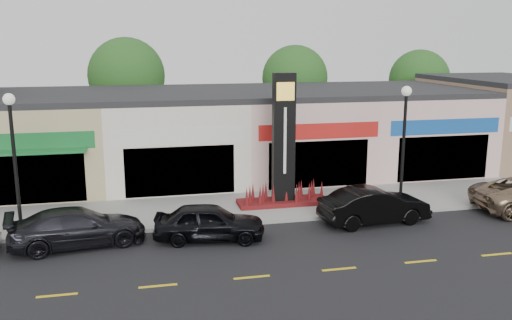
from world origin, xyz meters
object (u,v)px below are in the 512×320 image
at_px(lamp_east_near, 404,135).
at_px(car_black_sedan, 209,222).
at_px(car_dark_sedan, 78,227).
at_px(pylon_sign, 283,159).
at_px(car_black_conv, 374,206).
at_px(lamp_west_near, 14,150).

xyz_separation_m(lamp_east_near, car_black_sedan, (-8.88, -1.81, -2.76)).
xyz_separation_m(lamp_east_near, car_dark_sedan, (-13.75, -1.36, -2.76)).
distance_m(car_dark_sedan, car_black_sedan, 4.90).
height_order(pylon_sign, car_dark_sedan, pylon_sign).
xyz_separation_m(car_dark_sedan, car_black_conv, (11.90, 0.06, 0.04)).
relative_size(pylon_sign, car_dark_sedan, 1.22).
xyz_separation_m(car_dark_sedan, car_black_sedan, (4.87, -0.45, 0.00)).
height_order(car_black_sedan, car_black_conv, car_black_conv).
distance_m(lamp_east_near, car_black_conv, 3.54).
height_order(lamp_west_near, car_black_sedan, lamp_west_near).
distance_m(lamp_east_near, car_dark_sedan, 14.09).
height_order(lamp_west_near, pylon_sign, pylon_sign).
distance_m(lamp_west_near, pylon_sign, 11.19).
bearing_deg(car_dark_sedan, lamp_east_near, -93.82).
bearing_deg(car_black_sedan, car_dark_sedan, 94.14).
bearing_deg(pylon_sign, car_dark_sedan, -160.77).
xyz_separation_m(lamp_west_near, car_black_sedan, (7.12, -1.81, -2.76)).
distance_m(car_black_sedan, car_black_conv, 7.04).
distance_m(lamp_west_near, car_dark_sedan, 3.81).
bearing_deg(car_black_conv, car_dark_sedan, 84.86).
relative_size(car_dark_sedan, car_black_conv, 1.07).
relative_size(lamp_west_near, car_black_conv, 1.19).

